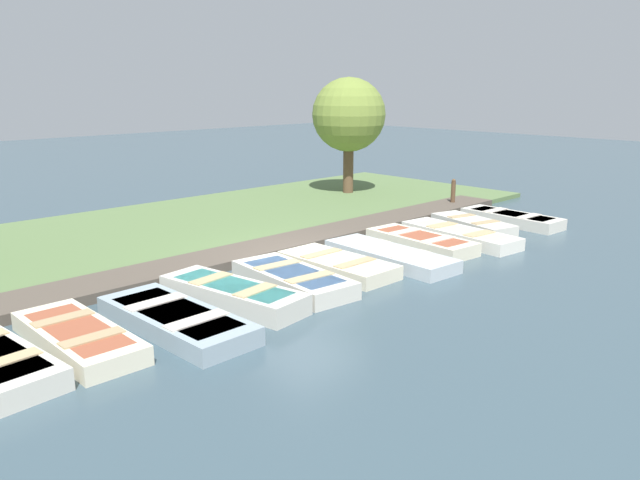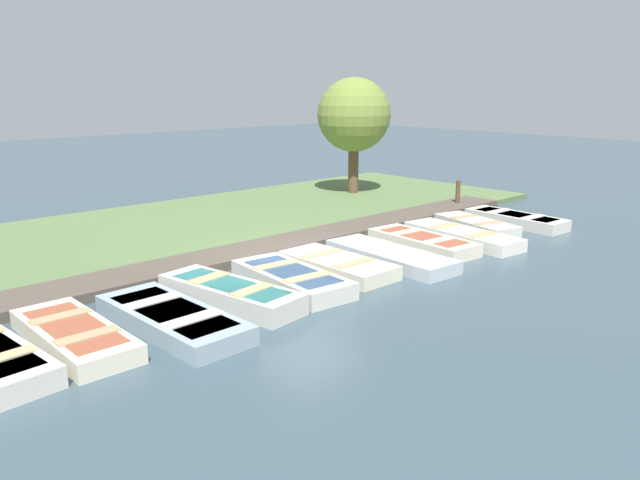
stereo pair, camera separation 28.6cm
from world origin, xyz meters
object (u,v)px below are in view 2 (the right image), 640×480
Objects in this scene: rowboat_5 at (337,265)px; rowboat_9 at (476,225)px; rowboat_1 at (74,335)px; rowboat_6 at (390,256)px; rowboat_3 at (230,293)px; rowboat_8 at (462,236)px; mooring_post_far at (458,194)px; rowboat_2 at (172,318)px; park_tree_left at (354,116)px; rowboat_4 at (292,279)px; rowboat_10 at (516,219)px; rowboat_7 at (423,242)px.

rowboat_9 is at bearing 91.88° from rowboat_5.
rowboat_1 is 7.55m from rowboat_6.
rowboat_6 is 4.40m from rowboat_9.
rowboat_3 is 0.94× the size of rowboat_8.
rowboat_8 is (0.21, 7.48, -0.04)m from rowboat_3.
mooring_post_far is at bearing 107.12° from rowboat_5.
rowboat_8 is at bearing 93.28° from rowboat_6.
rowboat_1 is 1.05× the size of rowboat_5.
rowboat_2 is 1.51m from rowboat_3.
rowboat_2 is 14.07m from park_tree_left.
rowboat_8 is at bearing -22.31° from park_tree_left.
rowboat_10 is (0.05, 8.91, -0.01)m from rowboat_4.
rowboat_10 is at bearing 88.75° from rowboat_5.
rowboat_10 reaches higher than rowboat_1.
rowboat_10 is at bearing 89.24° from rowboat_1.
rowboat_5 is 5.85m from rowboat_9.
rowboat_4 reaches higher than rowboat_5.
rowboat_10 is (0.08, 10.46, -0.04)m from rowboat_3.
rowboat_7 is (-0.10, 4.56, -0.01)m from rowboat_4.
rowboat_7 reaches higher than rowboat_10.
rowboat_10 reaches higher than rowboat_8.
rowboat_4 is at bearing -84.60° from rowboat_5.
rowboat_2 is 1.08× the size of rowboat_10.
mooring_post_far is (-2.64, 9.69, 0.33)m from rowboat_4.
rowboat_1 is at bearing -85.74° from rowboat_7.
rowboat_9 is (-0.17, 11.92, 0.00)m from rowboat_1.
rowboat_5 is at bearing 89.98° from rowboat_1.
rowboat_3 reaches higher than rowboat_6.
rowboat_1 is 4.58m from rowboat_4.
rowboat_5 is at bearing -73.04° from mooring_post_far.
rowboat_6 is 1.15× the size of rowboat_7.
rowboat_6 is at bearing -85.47° from rowboat_10.
rowboat_9 is 0.63× the size of park_tree_left.
rowboat_1 is 9.14m from rowboat_7.
rowboat_2 is 5.98m from rowboat_6.
rowboat_8 is 8.05m from park_tree_left.
rowboat_7 is 0.69× the size of park_tree_left.
rowboat_3 is 1.05× the size of rowboat_10.
rowboat_7 is at bearing 81.87° from rowboat_3.
rowboat_5 is 10.29m from park_tree_left.
rowboat_4 is 0.99× the size of rowboat_10.
rowboat_2 is 7.59m from rowboat_7.
rowboat_5 is 2.77× the size of mooring_post_far.
rowboat_5 is 0.81× the size of rowboat_6.
rowboat_2 is 13.04m from mooring_post_far.
rowboat_4 is (-0.30, 3.02, 0.01)m from rowboat_2.
park_tree_left is (-6.69, 4.23, 2.86)m from rowboat_7.
mooring_post_far is at bearing 120.86° from rowboat_7.
rowboat_4 reaches higher than rowboat_7.
rowboat_9 is (-0.31, 7.34, -0.02)m from rowboat_4.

